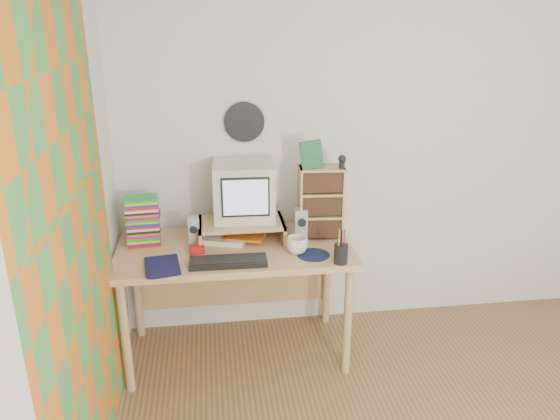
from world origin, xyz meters
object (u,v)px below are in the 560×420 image
object	(u,v)px
keyboard	(228,262)
dvd_stack	(144,223)
crt_monitor	(244,192)
mug	(297,245)
desk	(235,262)
cd_rack	(321,203)
diary	(145,266)

from	to	relation	value
keyboard	dvd_stack	distance (m)	0.61
crt_monitor	keyboard	distance (m)	0.49
mug	crt_monitor	bearing A→B (deg)	134.10
desk	cd_rack	bearing A→B (deg)	1.36
keyboard	cd_rack	bearing A→B (deg)	29.08
crt_monitor	cd_rack	size ratio (longest dim) A/B	0.81
desk	mug	world-z (taller)	mug
desk	diary	bearing A→B (deg)	-148.07
crt_monitor	mug	bearing A→B (deg)	-43.75
dvd_stack	crt_monitor	bearing A→B (deg)	-0.80
keyboard	mug	bearing A→B (deg)	14.22
desk	diary	size ratio (longest dim) A/B	6.19
keyboard	mug	xyz separation A→B (m)	(0.40, 0.09, 0.04)
mug	cd_rack	bearing A→B (deg)	49.96
diary	crt_monitor	bearing A→B (deg)	27.05
desk	keyboard	size ratio (longest dim) A/B	3.24
cd_rack	diary	bearing A→B (deg)	-158.27
cd_rack	desk	bearing A→B (deg)	-174.26
crt_monitor	mug	size ratio (longest dim) A/B	2.89
keyboard	dvd_stack	bearing A→B (deg)	145.54
keyboard	cd_rack	xyz separation A→B (m)	(0.59, 0.31, 0.21)
diary	keyboard	bearing A→B (deg)	-6.05
dvd_stack	keyboard	bearing A→B (deg)	-40.03
mug	diary	size ratio (longest dim) A/B	0.56
crt_monitor	dvd_stack	distance (m)	0.63
desk	keyboard	bearing A→B (deg)	-99.13
keyboard	desk	bearing A→B (deg)	81.98
dvd_stack	cd_rack	distance (m)	1.08
desk	mug	bearing A→B (deg)	-29.91
dvd_stack	mug	distance (m)	0.93
desk	keyboard	world-z (taller)	keyboard
dvd_stack	diary	distance (m)	0.38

